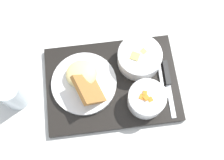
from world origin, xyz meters
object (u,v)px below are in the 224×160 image
plate_main (84,81)px  bowl_soup (139,57)px  knife (167,78)px  glass_water (13,94)px  spoon (162,84)px  bowl_salad (147,99)px

plate_main → bowl_soup: bearing=-159.1°
plate_main → knife: bearing=-179.0°
bowl_soup → glass_water: bearing=15.2°
spoon → glass_water: size_ratio=1.40×
bowl_salad → plate_main: bearing=-19.9°
bowl_soup → spoon: (-0.07, 0.08, -0.03)m
knife → spoon: 0.03m
plate_main → spoon: (-0.24, 0.01, -0.01)m
knife → glass_water: size_ratio=1.57×
bowl_soup → spoon: size_ratio=0.83×
bowl_soup → knife: size_ratio=0.74×
bowl_salad → spoon: 0.08m
plate_main → knife: (-0.26, -0.00, -0.01)m
spoon → glass_water: bearing=-90.4°
bowl_soup → glass_water: glass_water is taller
plate_main → spoon: bearing=176.7°
knife → glass_water: bearing=-88.9°
knife → bowl_salad: bearing=-49.8°
plate_main → spoon: 0.24m
plate_main → knife: plate_main is taller
plate_main → glass_water: glass_water is taller
bowl_soup → plate_main: plate_main is taller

